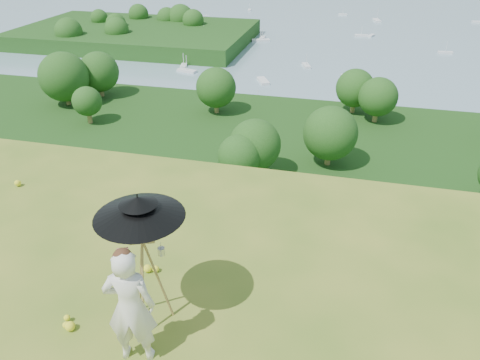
% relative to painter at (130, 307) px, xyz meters
% --- Properties ---
extents(forest_slope, '(140.00, 56.00, 22.00)m').
position_rel_painter_xyz_m(forest_slope, '(0.45, 33.34, -29.83)').
color(forest_slope, '#19390F').
rests_on(forest_slope, bay_water).
extents(shoreline_tier, '(170.00, 28.00, 8.00)m').
position_rel_painter_xyz_m(shoreline_tier, '(0.45, 73.34, -36.83)').
color(shoreline_tier, slate).
rests_on(shoreline_tier, bay_water).
extents(bay_water, '(700.00, 700.00, 0.00)m').
position_rel_painter_xyz_m(bay_water, '(0.45, 238.34, -34.83)').
color(bay_water, '#779BAA').
rests_on(bay_water, ground).
extents(peninsula, '(90.00, 60.00, 12.00)m').
position_rel_painter_xyz_m(peninsula, '(-74.55, 153.34, -29.83)').
color(peninsula, '#19390F').
rests_on(peninsula, bay_water).
extents(slope_trees, '(110.00, 50.00, 6.00)m').
position_rel_painter_xyz_m(slope_trees, '(0.45, 33.34, -15.83)').
color(slope_trees, '#194615').
rests_on(slope_trees, forest_slope).
extents(harbor_town, '(110.00, 22.00, 5.00)m').
position_rel_painter_xyz_m(harbor_town, '(0.45, 73.34, -30.33)').
color(harbor_town, silver).
rests_on(harbor_town, shoreline_tier).
extents(moored_boats, '(140.00, 140.00, 0.70)m').
position_rel_painter_xyz_m(moored_boats, '(-12.05, 159.34, -34.48)').
color(moored_boats, white).
rests_on(moored_boats, bay_water).
extents(painter, '(0.68, 0.52, 1.66)m').
position_rel_painter_xyz_m(painter, '(0.00, 0.00, 0.00)').
color(painter, white).
rests_on(painter, ground).
extents(field_easel, '(0.81, 0.81, 1.65)m').
position_rel_painter_xyz_m(field_easel, '(-0.06, 0.61, -0.00)').
color(field_easel, olive).
rests_on(field_easel, ground).
extents(sun_umbrella, '(1.45, 1.45, 0.64)m').
position_rel_painter_xyz_m(sun_umbrella, '(-0.07, 0.64, 0.85)').
color(sun_umbrella, black).
rests_on(sun_umbrella, field_easel).
extents(painter_cap, '(0.30, 0.32, 0.10)m').
position_rel_painter_xyz_m(painter_cap, '(0.00, 0.00, 0.78)').
color(painter_cap, '#C16A6E').
rests_on(painter_cap, painter).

